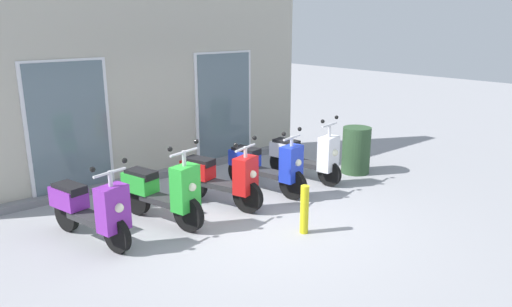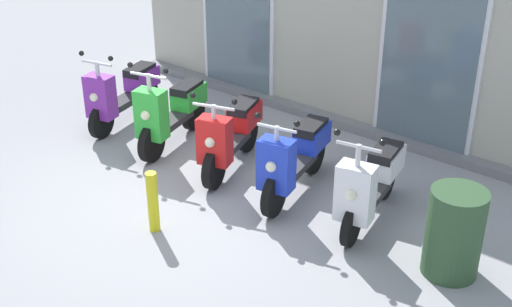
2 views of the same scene
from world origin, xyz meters
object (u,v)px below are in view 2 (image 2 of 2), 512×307
object	(u,v)px
scooter_green	(171,112)
scooter_blue	(295,157)
scooter_purple	(123,92)
trash_bin	(454,233)
scooter_white	(371,182)
scooter_red	(231,134)
curb_bollard	(153,202)

from	to	relation	value
scooter_green	scooter_blue	size ratio (longest dim) A/B	0.96
scooter_purple	trash_bin	world-z (taller)	scooter_purple
scooter_blue	scooter_white	size ratio (longest dim) A/B	1.05
scooter_blue	trash_bin	distance (m)	2.11
scooter_red	scooter_white	xyz separation A→B (m)	(1.98, 0.03, 0.01)
scooter_purple	scooter_red	xyz separation A→B (m)	(2.10, -0.06, -0.01)
scooter_red	curb_bollard	world-z (taller)	scooter_red
scooter_white	trash_bin	size ratio (longest dim) A/B	1.70
scooter_white	scooter_purple	bearing A→B (deg)	179.51
scooter_green	trash_bin	size ratio (longest dim) A/B	1.72
scooter_purple	scooter_white	world-z (taller)	scooter_white
scooter_purple	scooter_red	bearing A→B (deg)	-1.74
scooter_white	trash_bin	bearing A→B (deg)	-15.22
trash_bin	scooter_red	bearing A→B (deg)	174.99
scooter_blue	scooter_green	bearing A→B (deg)	-179.87
scooter_blue	curb_bollard	distance (m)	1.74
scooter_blue	curb_bollard	xyz separation A→B (m)	(-0.70, -1.59, -0.13)
scooter_white	curb_bollard	bearing A→B (deg)	-136.26
scooter_purple	curb_bollard	world-z (taller)	scooter_purple
scooter_green	scooter_white	world-z (taller)	scooter_green
scooter_red	scooter_white	size ratio (longest dim) A/B	0.99
scooter_green	scooter_red	distance (m)	1.05
scooter_green	scooter_blue	distance (m)	2.03
scooter_purple	scooter_white	size ratio (longest dim) A/B	1.01
scooter_blue	curb_bollard	world-z (taller)	scooter_blue
scooter_white	trash_bin	world-z (taller)	scooter_white
scooter_purple	curb_bollard	size ratio (longest dim) A/B	2.23
scooter_green	scooter_blue	world-z (taller)	scooter_green
scooter_green	curb_bollard	bearing A→B (deg)	-49.94
scooter_blue	scooter_purple	bearing A→B (deg)	178.81
scooter_purple	scooter_red	distance (m)	2.10
scooter_green	scooter_blue	xyz separation A→B (m)	(2.03, 0.00, -0.01)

